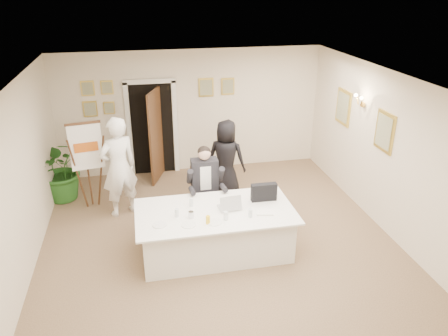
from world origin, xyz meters
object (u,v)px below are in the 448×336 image
potted_palm (62,169)px  oj_glass (208,220)px  seated_man (205,185)px  laptop (229,200)px  laptop_bag (264,192)px  paper_stack (265,212)px  flip_chart (89,170)px  conference_table (215,231)px  standing_woman (226,158)px  standing_man (119,167)px  steel_jug (191,215)px

potted_palm → oj_glass: 3.85m
seated_man → oj_glass: size_ratio=11.61×
laptop → laptop_bag: 0.64m
potted_palm → paper_stack: bearing=-38.9°
flip_chart → oj_glass: (1.92, -2.40, 0.03)m
flip_chart → laptop_bag: flip_chart is taller
conference_table → laptop: laptop is taller
standing_woman → laptop: (-0.37, -1.98, 0.10)m
standing_man → laptop: (1.76, -1.58, -0.06)m
potted_palm → oj_glass: potted_palm is taller
standing_man → laptop_bag: bearing=123.7°
flip_chart → potted_palm: size_ratio=1.32×
steel_jug → potted_palm: bearing=130.3°
seated_man → standing_man: standing_man is taller
seated_man → paper_stack: size_ratio=5.61×
potted_palm → laptop_bag: (3.55, -2.35, 0.27)m
laptop_bag → steel_jug: 1.32m
standing_woman → laptop: 2.02m
seated_man → standing_woman: bearing=49.0°
potted_palm → laptop: (2.93, -2.48, 0.26)m
conference_table → standing_man: (-1.52, 1.64, 0.58)m
laptop → flip_chart: bearing=134.3°
paper_stack → steel_jug: (-1.17, 0.09, 0.04)m
potted_palm → laptop: potted_palm is taller
laptop_bag → seated_man: bearing=137.8°
standing_woman → flip_chart: bearing=29.0°
standing_man → steel_jug: (1.11, -1.79, -0.14)m
laptop_bag → oj_glass: laptop_bag is taller
seated_man → standing_man: size_ratio=0.78×
flip_chart → standing_man: standing_man is taller
standing_woman → paper_stack: 2.28m
potted_palm → laptop: bearing=-40.3°
standing_woman → seated_man: bearing=88.3°
seated_man → conference_table: bearing=-100.9°
conference_table → laptop_bag: 1.03m
conference_table → paper_stack: size_ratio=9.45×
seated_man → laptop: bearing=-86.4°
flip_chart → laptop_bag: size_ratio=4.04×
seated_man → standing_woman: standing_woman is taller
paper_stack → oj_glass: 0.95m
potted_palm → paper_stack: potted_palm is taller
potted_palm → paper_stack: size_ratio=4.88×
oj_glass → potted_palm: bearing=130.7°
conference_table → paper_stack: paper_stack is taller
standing_man → paper_stack: size_ratio=7.21×
conference_table → steel_jug: steel_jug is taller
laptop_bag → laptop: bearing=-167.0°
potted_palm → laptop_bag: bearing=-33.5°
flip_chart → laptop: flip_chart is taller
standing_woman → standing_man: bearing=39.3°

